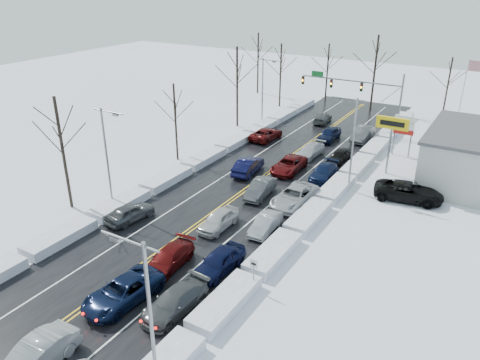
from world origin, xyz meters
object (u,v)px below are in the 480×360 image
Objects in this scene: traffic_signal_mast at (361,90)px; oncoming_car_0 at (248,173)px; tires_plus_sign at (392,127)px; flagpole at (464,95)px.

oncoming_car_0 is at bearing -105.28° from traffic_signal_mast.
tires_plus_sign is (7.05, -12.00, -0.49)m from traffic_signal_mast.
tires_plus_sign is 0.60× the size of flagpole.
traffic_signal_mast is 11.90m from flagpole.
traffic_signal_mast is 1.33× the size of flagpole.
flagpole is at bearing 71.56° from tires_plus_sign.
tires_plus_sign is at bearing -59.54° from traffic_signal_mast.
traffic_signal_mast reaches higher than oncoming_car_0.
traffic_signal_mast is at bearing -170.27° from flagpole.
oncoming_car_0 is at bearing -149.31° from tires_plus_sign.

